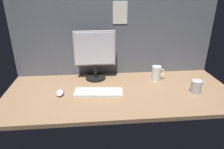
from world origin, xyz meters
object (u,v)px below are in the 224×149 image
object	(u,v)px
monitor	(95,54)
keyboard	(99,92)
mug_steel	(196,87)
mouse	(60,93)
mug_ceramic_white	(157,73)

from	to	relation	value
monitor	keyboard	size ratio (longest dim) A/B	1.16
keyboard	mug_steel	xyz separation A→B (cm)	(76.07, -4.75, 3.99)
monitor	mug_steel	bearing A→B (deg)	-23.67
keyboard	mouse	bearing A→B (deg)	-175.92
keyboard	monitor	bearing A→B (deg)	98.75
monitor	keyboard	xyz separation A→B (cm)	(1.71, -29.34, -22.19)
mouse	mug_ceramic_white	distance (cm)	84.10
keyboard	mug_steel	distance (cm)	76.33
mug_steel	monitor	bearing A→B (deg)	156.33
keyboard	mug_ceramic_white	bearing A→B (deg)	27.51
mug_ceramic_white	keyboard	bearing A→B (deg)	-157.91
monitor	mug_steel	xyz separation A→B (cm)	(77.78, -34.09, -18.20)
monitor	keyboard	world-z (taller)	monitor
monitor	mug_steel	world-z (taller)	monitor
mug_ceramic_white	mug_steel	world-z (taller)	mug_ceramic_white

